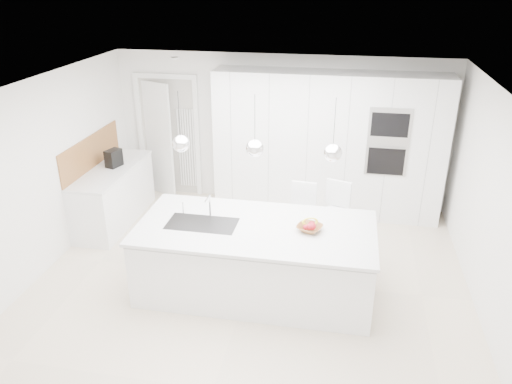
% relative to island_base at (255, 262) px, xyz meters
% --- Properties ---
extents(floor, '(5.50, 5.50, 0.00)m').
position_rel_island_base_xyz_m(floor, '(-0.10, 0.30, -0.43)').
color(floor, beige).
rests_on(floor, ground).
extents(wall_back, '(5.50, 0.00, 5.50)m').
position_rel_island_base_xyz_m(wall_back, '(-0.10, 2.80, 0.82)').
color(wall_back, white).
rests_on(wall_back, ground).
extents(wall_left, '(0.00, 5.00, 5.00)m').
position_rel_island_base_xyz_m(wall_left, '(-2.85, 0.30, 0.82)').
color(wall_left, white).
rests_on(wall_left, ground).
extents(ceiling, '(5.50, 5.50, 0.00)m').
position_rel_island_base_xyz_m(ceiling, '(-0.10, 0.30, 2.07)').
color(ceiling, white).
rests_on(ceiling, wall_back).
extents(tall_cabinets, '(3.60, 0.60, 2.30)m').
position_rel_island_base_xyz_m(tall_cabinets, '(0.70, 2.50, 0.72)').
color(tall_cabinets, white).
rests_on(tall_cabinets, floor).
extents(oven_stack, '(0.62, 0.04, 1.05)m').
position_rel_island_base_xyz_m(oven_stack, '(1.60, 2.19, 0.92)').
color(oven_stack, '#A5A5A8').
rests_on(oven_stack, tall_cabinets).
extents(doorway_frame, '(1.11, 0.08, 2.13)m').
position_rel_island_base_xyz_m(doorway_frame, '(-2.05, 2.77, 0.59)').
color(doorway_frame, white).
rests_on(doorway_frame, floor).
extents(hallway_door, '(0.76, 0.38, 2.00)m').
position_rel_island_base_xyz_m(hallway_door, '(-2.30, 2.72, 0.57)').
color(hallway_door, white).
rests_on(hallway_door, floor).
extents(radiator, '(0.32, 0.04, 1.40)m').
position_rel_island_base_xyz_m(radiator, '(-1.73, 2.76, 0.42)').
color(radiator, white).
rests_on(radiator, floor).
extents(left_base_cabinets, '(0.60, 1.80, 0.86)m').
position_rel_island_base_xyz_m(left_base_cabinets, '(-2.55, 1.50, 0.00)').
color(left_base_cabinets, white).
rests_on(left_base_cabinets, floor).
extents(left_worktop, '(0.62, 1.82, 0.04)m').
position_rel_island_base_xyz_m(left_worktop, '(-2.55, 1.50, 0.45)').
color(left_worktop, white).
rests_on(left_worktop, left_base_cabinets).
extents(oak_backsplash, '(0.02, 1.80, 0.50)m').
position_rel_island_base_xyz_m(oak_backsplash, '(-2.84, 1.50, 0.72)').
color(oak_backsplash, '#996639').
rests_on(oak_backsplash, wall_left).
extents(island_base, '(2.80, 1.20, 0.86)m').
position_rel_island_base_xyz_m(island_base, '(0.00, 0.00, 0.00)').
color(island_base, white).
rests_on(island_base, floor).
extents(island_worktop, '(2.84, 1.40, 0.04)m').
position_rel_island_base_xyz_m(island_worktop, '(0.00, 0.05, 0.45)').
color(island_worktop, white).
rests_on(island_worktop, island_base).
extents(island_sink, '(0.84, 0.44, 0.18)m').
position_rel_island_base_xyz_m(island_sink, '(-0.65, -0.00, 0.39)').
color(island_sink, '#3F3F42').
rests_on(island_sink, island_worktop).
extents(island_tap, '(0.02, 0.02, 0.30)m').
position_rel_island_base_xyz_m(island_tap, '(-0.60, 0.20, 0.62)').
color(island_tap, white).
rests_on(island_tap, island_worktop).
extents(pendant_left, '(0.20, 0.20, 0.20)m').
position_rel_island_base_xyz_m(pendant_left, '(-0.85, -0.00, 1.47)').
color(pendant_left, white).
rests_on(pendant_left, ceiling).
extents(pendant_mid, '(0.20, 0.20, 0.20)m').
position_rel_island_base_xyz_m(pendant_mid, '(-0.00, -0.00, 1.47)').
color(pendant_mid, white).
rests_on(pendant_mid, ceiling).
extents(pendant_right, '(0.20, 0.20, 0.20)m').
position_rel_island_base_xyz_m(pendant_right, '(0.85, -0.00, 1.47)').
color(pendant_right, white).
rests_on(pendant_right, ceiling).
extents(fruit_bowl, '(0.37, 0.37, 0.07)m').
position_rel_island_base_xyz_m(fruit_bowl, '(0.64, 0.06, 0.51)').
color(fruit_bowl, '#996639').
rests_on(fruit_bowl, island_worktop).
extents(espresso_machine, '(0.23, 0.29, 0.27)m').
position_rel_island_base_xyz_m(espresso_machine, '(-2.53, 1.60, 0.60)').
color(espresso_machine, black).
rests_on(espresso_machine, left_worktop).
extents(bar_stool_left, '(0.39, 0.53, 1.10)m').
position_rel_island_base_xyz_m(bar_stool_left, '(0.48, 0.88, 0.12)').
color(bar_stool_left, white).
rests_on(bar_stool_left, floor).
extents(bar_stool_right, '(0.50, 0.60, 1.11)m').
position_rel_island_base_xyz_m(bar_stool_right, '(0.94, 0.98, 0.13)').
color(bar_stool_right, white).
rests_on(bar_stool_right, floor).
extents(apple_a, '(0.09, 0.09, 0.09)m').
position_rel_island_base_xyz_m(apple_a, '(0.66, 0.08, 0.54)').
color(apple_a, '#AD1727').
rests_on(apple_a, fruit_bowl).
extents(apple_b, '(0.09, 0.09, 0.09)m').
position_rel_island_base_xyz_m(apple_b, '(0.67, 0.04, 0.54)').
color(apple_b, '#AD1727').
rests_on(apple_b, fruit_bowl).
extents(apple_c, '(0.07, 0.07, 0.07)m').
position_rel_island_base_xyz_m(apple_c, '(0.60, 0.02, 0.53)').
color(apple_c, '#AD1727').
rests_on(apple_c, fruit_bowl).
extents(apple_extra_3, '(0.08, 0.08, 0.08)m').
position_rel_island_base_xyz_m(apple_extra_3, '(0.64, 0.03, 0.54)').
color(apple_extra_3, '#AD1727').
rests_on(apple_extra_3, fruit_bowl).
extents(banana_bunch, '(0.22, 0.16, 0.20)m').
position_rel_island_base_xyz_m(banana_bunch, '(0.64, 0.08, 0.58)').
color(banana_bunch, yellow).
rests_on(banana_bunch, fruit_bowl).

